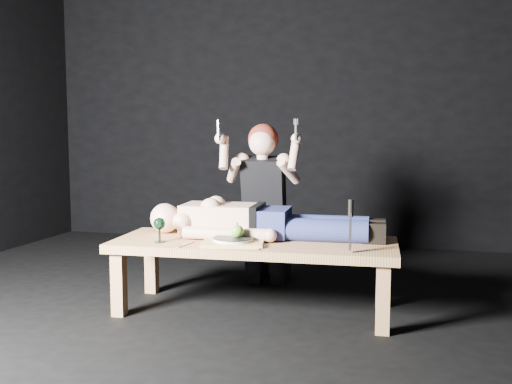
# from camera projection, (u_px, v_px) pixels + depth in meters

# --- Properties ---
(ground) EXTENTS (5.00, 5.00, 0.00)m
(ground) POSITION_uv_depth(u_px,v_px,m) (201.00, 317.00, 3.53)
(ground) COLOR black
(ground) RESTS_ON ground
(back_wall) EXTENTS (5.00, 0.00, 5.00)m
(back_wall) POSITION_uv_depth(u_px,v_px,m) (287.00, 94.00, 5.77)
(back_wall) COLOR black
(back_wall) RESTS_ON ground
(table) EXTENTS (1.79, 0.75, 0.45)m
(table) POSITION_uv_depth(u_px,v_px,m) (254.00, 276.00, 3.63)
(table) COLOR tan
(table) RESTS_ON ground
(lying_man) EXTENTS (1.71, 0.61, 0.25)m
(lying_man) POSITION_uv_depth(u_px,v_px,m) (266.00, 218.00, 3.71)
(lying_man) COLOR beige
(lying_man) RESTS_ON table
(kneeling_woman) EXTENTS (0.68, 0.75, 1.22)m
(kneeling_woman) POSITION_uv_depth(u_px,v_px,m) (266.00, 203.00, 4.22)
(kneeling_woman) COLOR black
(kneeling_woman) RESTS_ON ground
(serving_tray) EXTENTS (0.41, 0.33, 0.02)m
(serving_tray) POSITION_uv_depth(u_px,v_px,m) (233.00, 243.00, 3.48)
(serving_tray) COLOR tan
(serving_tray) RESTS_ON table
(plate) EXTENTS (0.29, 0.29, 0.02)m
(plate) POSITION_uv_depth(u_px,v_px,m) (233.00, 239.00, 3.48)
(plate) COLOR white
(plate) RESTS_ON serving_tray
(apple) EXTENTS (0.08, 0.08, 0.08)m
(apple) POSITION_uv_depth(u_px,v_px,m) (237.00, 231.00, 3.48)
(apple) COLOR #4CAA24
(apple) RESTS_ON plate
(goblet) EXTENTS (0.08, 0.08, 0.15)m
(goblet) POSITION_uv_depth(u_px,v_px,m) (159.00, 230.00, 3.55)
(goblet) COLOR black
(goblet) RESTS_ON table
(fork_flat) EXTENTS (0.04, 0.19, 0.01)m
(fork_flat) POSITION_uv_depth(u_px,v_px,m) (185.00, 245.00, 3.46)
(fork_flat) COLOR #B2B2B7
(fork_flat) RESTS_ON table
(knife_flat) EXTENTS (0.03, 0.19, 0.01)m
(knife_flat) POSITION_uv_depth(u_px,v_px,m) (260.00, 247.00, 3.40)
(knife_flat) COLOR #B2B2B7
(knife_flat) RESTS_ON table
(spoon_flat) EXTENTS (0.15, 0.14, 0.01)m
(spoon_flat) POSITION_uv_depth(u_px,v_px,m) (247.00, 244.00, 3.48)
(spoon_flat) COLOR #B2B2B7
(spoon_flat) RESTS_ON table
(carving_knife) EXTENTS (0.04, 0.05, 0.30)m
(carving_knife) POSITION_uv_depth(u_px,v_px,m) (350.00, 226.00, 3.23)
(carving_knife) COLOR #B2B2B7
(carving_knife) RESTS_ON table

